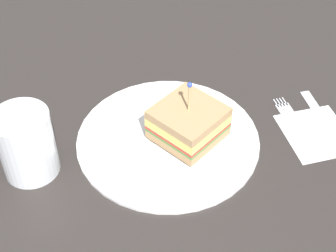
{
  "coord_description": "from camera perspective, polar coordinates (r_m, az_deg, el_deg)",
  "views": [
    {
      "loc": [
        15.44,
        -49.85,
        53.32
      ],
      "look_at": [
        0.0,
        0.0,
        2.98
      ],
      "focal_mm": 54.96,
      "sensor_mm": 36.0,
      "label": 1
    }
  ],
  "objects": [
    {
      "name": "ground_plane",
      "position": [
        0.75,
        0.0,
        -2.18
      ],
      "size": [
        119.08,
        119.08,
        2.0
      ],
      "primitive_type": "cube",
      "color": "#2D2826"
    },
    {
      "name": "plate",
      "position": [
        0.74,
        0.0,
        -1.38
      ],
      "size": [
        26.4,
        26.4,
        0.98
      ],
      "primitive_type": "cylinder",
      "color": "white",
      "rests_on": "ground_plane"
    },
    {
      "name": "sandwich_half_center",
      "position": [
        0.72,
        2.26,
        0.38
      ],
      "size": [
        11.52,
        11.56,
        9.66
      ],
      "color": "tan",
      "rests_on": "plate"
    },
    {
      "name": "drink_glass",
      "position": [
        0.7,
        -15.36,
        -2.22
      ],
      "size": [
        7.52,
        7.52,
        9.74
      ],
      "color": "#B74C33",
      "rests_on": "ground_plane"
    },
    {
      "name": "napkin",
      "position": [
        0.79,
        16.13,
        -0.78
      ],
      "size": [
        13.42,
        13.74,
        0.15
      ],
      "primitive_type": "cube",
      "rotation": [
        0.0,
        0.0,
        8.42
      ],
      "color": "white",
      "rests_on": "ground_plane"
    },
    {
      "name": "fork",
      "position": [
        0.8,
        13.43,
        0.94
      ],
      "size": [
        7.47,
        10.72,
        0.35
      ],
      "color": "silver",
      "rests_on": "ground_plane"
    },
    {
      "name": "knife",
      "position": [
        0.82,
        16.55,
        1.17
      ],
      "size": [
        7.73,
        12.14,
        0.35
      ],
      "color": "silver",
      "rests_on": "ground_plane"
    }
  ]
}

